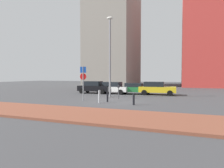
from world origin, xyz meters
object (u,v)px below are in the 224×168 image
Objects in this scene: parked_car_white at (112,88)px; traffic_bollard_mid at (107,97)px; parked_car_green at (135,88)px; parked_car_black at (94,87)px; traffic_bollard_far at (134,99)px; street_lamp at (110,51)px; traffic_bollard_near at (99,97)px; parked_car_yellow at (156,88)px; parking_meter at (118,90)px; parking_sign_post at (83,79)px.

traffic_bollard_mid is at bearing -73.31° from parked_car_white.
parked_car_white is 2.90m from parked_car_green.
traffic_bollard_far is (7.36, -8.22, -0.36)m from parked_car_black.
traffic_bollard_near is at bearing -80.77° from street_lamp.
parked_car_yellow reaches higher than traffic_bollard_far.
parked_car_white is 1.01× the size of parked_car_yellow.
parking_meter is (-3.08, -5.47, 0.09)m from parked_car_yellow.
parking_sign_post reaches higher than parked_car_white.
parking_sign_post is (-2.97, -8.03, 1.27)m from parked_car_green.
parked_car_black is 0.97× the size of parked_car_yellow.
parked_car_black is 3.94× the size of traffic_bollard_near.
parked_car_green is at bearing 6.79° from parked_car_black.
parked_car_black reaches higher than traffic_bollard_near.
street_lamp is (3.61, -3.55, 4.16)m from parked_car_black.
traffic_bollard_far is at bearing -94.69° from parked_car_yellow.
parking_meter is at bearing -93.89° from parked_car_green.
street_lamp is (1.10, -3.80, 4.20)m from parked_car_white.
parked_car_yellow is at bearing 43.01° from street_lamp.
parking_sign_post is (2.41, -7.39, 1.17)m from parked_car_black.
street_lamp is 7.98× the size of traffic_bollard_near.
parked_car_white reaches higher than traffic_bollard_near.
parked_car_white is 1.41× the size of parking_sign_post.
traffic_bollard_far is (4.95, -0.83, -1.54)m from parking_sign_post.
traffic_bollard_mid is at bearing -95.93° from parking_meter.
parked_car_yellow is 7.41m from street_lamp.
traffic_bollard_near is 3.01m from traffic_bollard_far.
parking_meter is 1.30× the size of traffic_bollard_near.
traffic_bollard_mid is (4.75, -7.25, -0.37)m from parked_car_black.
parked_car_white is 5.67m from parking_meter.
parked_car_green is at bearing 102.63° from traffic_bollard_far.
parked_car_yellow is 9.90m from parking_sign_post.
parked_car_white is 4.78× the size of traffic_bollard_mid.
traffic_bollard_near is (-0.65, -3.30, -0.37)m from parking_meter.
parking_meter is 4.14m from traffic_bollard_far.
parking_sign_post reaches higher than parked_car_green.
parked_car_yellow is at bearing 67.06° from traffic_bollard_mid.
traffic_bollard_near is at bearing -20.97° from parking_sign_post.
parked_car_green is at bearing 83.35° from traffic_bollard_near.
parked_car_white is 3.15× the size of parking_meter.
parked_car_yellow is at bearing 54.69° from parking_sign_post.
street_lamp is (-1.77, -4.19, 4.25)m from parked_car_green.
traffic_bollard_near is (1.85, -8.39, -0.25)m from parked_car_white.
parking_sign_post reaches higher than traffic_bollard_near.
parked_car_black reaches higher than traffic_bollard_far.
traffic_bollard_mid is (-0.25, -2.41, -0.45)m from parking_meter.
parked_car_white reaches higher than traffic_bollard_far.
street_lamp is at bearing 128.80° from traffic_bollard_far.
parking_sign_post reaches higher than parking_meter.
parking_sign_post is at bearing -90.73° from parked_car_white.
parking_meter is (2.50, -5.09, 0.12)m from parked_car_white.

